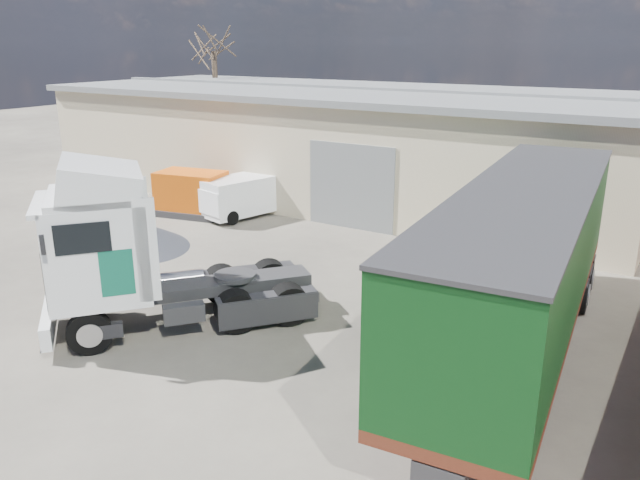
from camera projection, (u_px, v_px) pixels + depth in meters
The scene contains 8 objects.
ground at pixel (238, 324), 17.56m from camera, with size 120.00×120.00×0.00m, color #2A2822.
warehouse at pixel (341, 140), 32.69m from camera, with size 30.60×12.60×5.42m.
bare_tree at pixel (213, 36), 40.39m from camera, with size 4.00×4.00×9.60m.
tractor_unit at pixel (135, 259), 16.77m from camera, with size 6.53×7.16×4.81m.
box_trailer at pixel (523, 256), 15.01m from camera, with size 3.89×13.35×4.38m.
panel_van at pixel (245, 196), 28.22m from camera, with size 2.84×4.74×1.81m.
orange_skip at pixel (192, 196), 28.41m from camera, with size 3.52×2.59×1.99m.
gravel_heap at pixel (127, 232), 24.29m from camera, with size 6.42×6.33×1.12m.
Camera 1 is at (10.45, -12.34, 7.61)m, focal length 35.00 mm.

